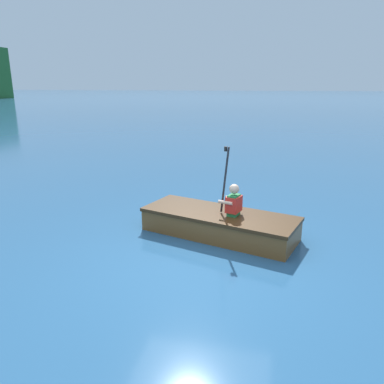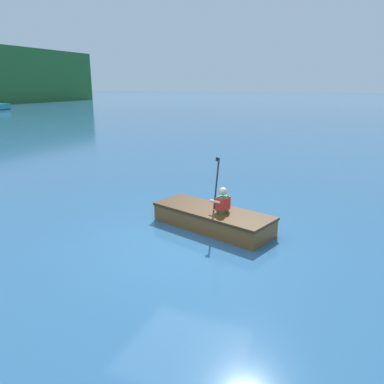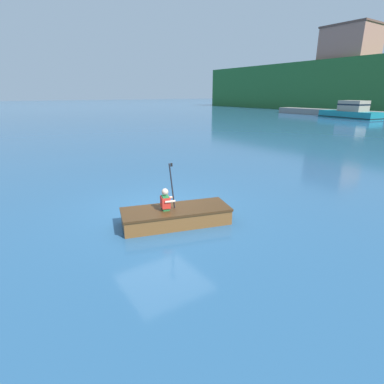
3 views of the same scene
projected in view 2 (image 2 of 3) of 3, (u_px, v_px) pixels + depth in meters
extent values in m
plane|color=#28567F|center=(185.00, 245.00, 7.50)|extent=(300.00, 300.00, 0.00)
cube|color=brown|center=(212.00, 219.00, 8.37)|extent=(1.73, 2.89, 0.43)
cube|color=#432A13|center=(213.00, 211.00, 8.32)|extent=(1.78, 2.94, 0.06)
cube|color=#432A13|center=(213.00, 211.00, 8.32)|extent=(1.45, 2.47, 0.02)
cone|color=brown|center=(170.00, 206.00, 9.18)|extent=(0.42, 0.42, 0.39)
cube|color=brown|center=(220.00, 214.00, 8.20)|extent=(0.93, 0.42, 0.03)
cube|color=#267F3F|center=(223.00, 204.00, 8.09)|extent=(0.28, 0.22, 0.37)
cube|color=red|center=(223.00, 203.00, 8.08)|extent=(0.34, 0.29, 0.28)
sphere|color=beige|center=(223.00, 191.00, 8.01)|extent=(0.17, 0.17, 0.17)
cylinder|color=beige|center=(224.00, 199.00, 8.23)|extent=(0.13, 0.27, 0.06)
cylinder|color=beige|center=(215.00, 202.00, 8.01)|extent=(0.13, 0.27, 0.06)
cylinder|color=#232328|center=(216.00, 184.00, 8.08)|extent=(0.08, 0.15, 1.17)
cylinder|color=black|center=(217.00, 159.00, 7.93)|extent=(0.05, 0.05, 0.08)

